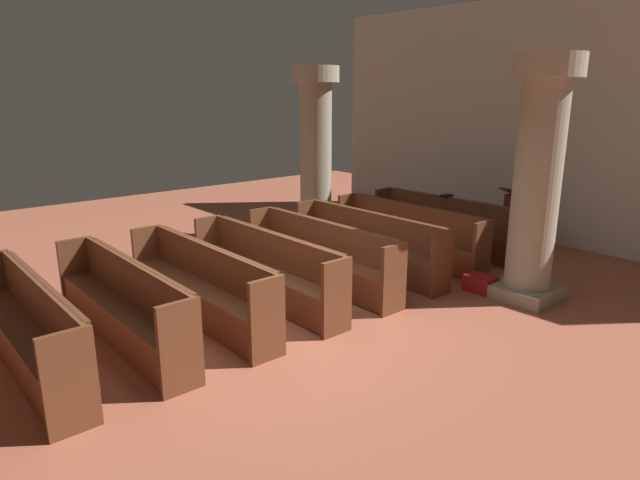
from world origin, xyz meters
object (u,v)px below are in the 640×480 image
object	(u,v)px
pew_row_2	(367,241)
pew_row_3	(320,252)
pew_row_6	(122,301)
pew_row_0	(443,222)
pew_row_1	(408,231)
hymn_book	(447,196)
pew_row_7	(27,324)
pillar_aisle_side	(537,177)
pew_row_5	(200,282)
kneeler_box_red	(480,283)
pillar_far_side	(316,150)
pew_row_4	(265,266)
lectern	(513,221)

from	to	relation	value
pew_row_2	pew_row_3	xyz separation A→B (m)	(0.00, -0.99, 0.00)
pew_row_6	pew_row_0	bearing A→B (deg)	90.00
pew_row_6	pew_row_1	bearing A→B (deg)	90.00
pew_row_0	hymn_book	distance (m)	0.50
pew_row_7	pillar_aisle_side	world-z (taller)	pillar_aisle_side
pew_row_1	pew_row_2	xyz separation A→B (m)	(0.00, -0.99, 0.00)
pew_row_3	pew_row_5	size ratio (longest dim) A/B	1.00
pew_row_1	kneeler_box_red	bearing A→B (deg)	-14.04
pew_row_6	hymn_book	bearing A→B (deg)	90.94
pew_row_1	pillar_far_side	bearing A→B (deg)	-176.15
pew_row_1	hymn_book	xyz separation A→B (m)	(-0.10, 1.17, 0.45)
pew_row_3	kneeler_box_red	bearing A→B (deg)	41.40
pew_row_4	pew_row_0	bearing A→B (deg)	90.00
pew_row_6	pew_row_7	size ratio (longest dim) A/B	1.00
pew_row_3	hymn_book	bearing A→B (deg)	91.83
pew_row_2	kneeler_box_red	world-z (taller)	pew_row_2
pew_row_0	pew_row_4	distance (m)	3.95
pew_row_1	pew_row_4	size ratio (longest dim) A/B	1.00
pew_row_5	pew_row_7	distance (m)	1.98
pew_row_1	pew_row_2	distance (m)	0.99
pew_row_0	pew_row_2	world-z (taller)	same
pew_row_7	hymn_book	size ratio (longest dim) A/B	13.99
pew_row_7	pillar_aisle_side	xyz separation A→B (m)	(2.30, 5.76, 1.20)
pew_row_1	hymn_book	world-z (taller)	hymn_book
pew_row_0	pew_row_2	xyz separation A→B (m)	(0.00, -1.98, 0.00)
hymn_book	pillar_aisle_side	bearing A→B (deg)	-29.19
pew_row_4	pew_row_6	xyz separation A→B (m)	(0.00, -1.98, 0.00)
pew_row_2	lectern	distance (m)	3.23
pew_row_1	pew_row_3	distance (m)	1.98
pew_row_5	hymn_book	bearing A→B (deg)	91.13
pew_row_0	pew_row_4	bearing A→B (deg)	-90.00
pew_row_5	lectern	xyz separation A→B (m)	(0.69, 6.12, -0.04)
pew_row_7	lectern	bearing A→B (deg)	85.10
pew_row_5	pew_row_1	bearing A→B (deg)	90.00
pew_row_0	hymn_book	size ratio (longest dim) A/B	13.99
pew_row_3	pew_row_4	bearing A→B (deg)	-90.00
pew_row_4	pillar_far_side	distance (m)	3.80
pew_row_4	pew_row_5	xyz separation A→B (m)	(0.00, -0.99, 0.00)
pew_row_0	pew_row_1	xyz separation A→B (m)	(0.00, -0.99, 0.00)
pew_row_5	kneeler_box_red	size ratio (longest dim) A/B	7.37
pew_row_2	pew_row_4	world-z (taller)	same
pew_row_0	kneeler_box_red	xyz separation A→B (m)	(1.75, -1.42, -0.37)
pew_row_2	kneeler_box_red	distance (m)	1.87
pew_row_3	hymn_book	size ratio (longest dim) A/B	13.99
pillar_aisle_side	lectern	world-z (taller)	pillar_aisle_side
hymn_book	kneeler_box_red	bearing A→B (deg)	-41.06
pew_row_4	pillar_aisle_side	world-z (taller)	pillar_aisle_side
pew_row_0	pew_row_7	bearing A→B (deg)	-90.00
lectern	kneeler_box_red	xyz separation A→B (m)	(1.05, -2.60, -0.34)
pew_row_0	pew_row_3	size ratio (longest dim) A/B	1.00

